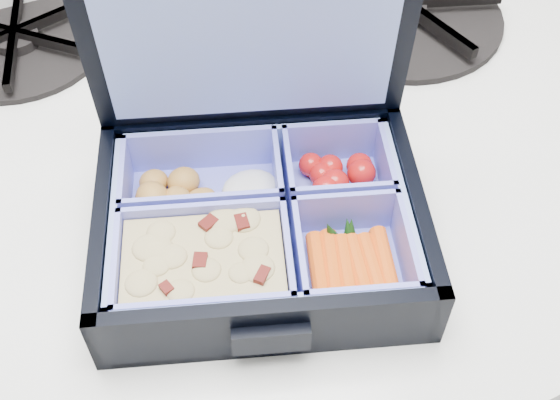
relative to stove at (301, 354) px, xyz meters
name	(u,v)px	position (x,y,z in m)	size (l,w,h in m)	color
stove	(301,354)	(0.00, 0.00, 0.00)	(0.61, 0.61, 0.91)	white
bento_box	(261,225)	(-0.10, -0.12, 0.48)	(0.22, 0.17, 0.05)	black
burner_grate	(401,7)	(0.13, 0.07, 0.47)	(0.20, 0.20, 0.03)	black
burner_grate_rear	(17,40)	(-0.21, 0.18, 0.46)	(0.16, 0.16, 0.02)	black
fork	(212,113)	(-0.09, 0.02, 0.46)	(0.02, 0.16, 0.01)	silver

